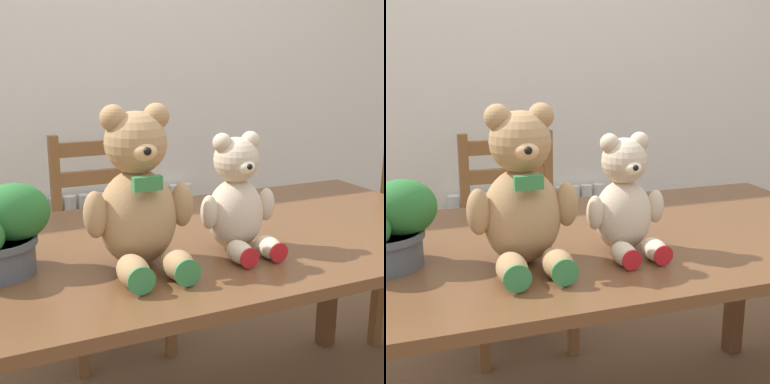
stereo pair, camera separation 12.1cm
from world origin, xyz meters
The scene contains 6 objects.
wall_back centered at (0.00, 1.72, 1.30)m, with size 8.00×0.04×2.60m, color silver.
radiator centered at (0.09, 1.65, 0.25)m, with size 0.82×0.10×0.55m.
dining_table centered at (0.00, 0.42, 0.63)m, with size 1.59×0.85×0.71m.
wooden_chair_behind centered at (-0.08, 1.22, 0.46)m, with size 0.41×0.40×0.89m.
teddy_bear_left centered at (-0.25, 0.29, 0.88)m, with size 0.27×0.26×0.39m.
teddy_bear_right centered at (0.01, 0.30, 0.85)m, with size 0.21×0.21×0.31m.
Camera 1 is at (-0.64, -0.86, 1.20)m, focal length 50.00 mm.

